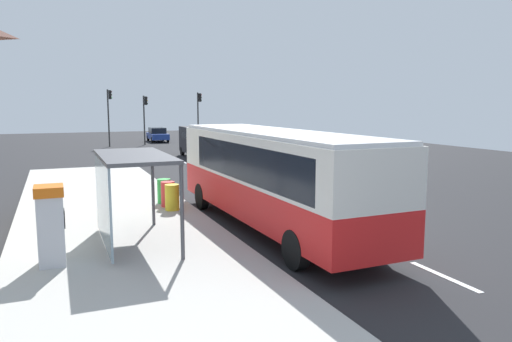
# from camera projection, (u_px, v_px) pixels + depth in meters

# --- Properties ---
(ground_plane) EXTENTS (56.00, 92.00, 0.04)m
(ground_plane) POSITION_uv_depth(u_px,v_px,m) (199.00, 171.00, 29.61)
(ground_plane) COLOR #262628
(sidewalk_platform) EXTENTS (6.20, 30.00, 0.18)m
(sidewalk_platform) POSITION_uv_depth(u_px,v_px,m) (113.00, 223.00, 16.18)
(sidewalk_platform) COLOR beige
(sidewalk_platform) RESTS_ON ground
(lane_stripe_seg_0) EXTENTS (0.16, 2.20, 0.01)m
(lane_stripe_seg_0) POSITION_uv_depth(u_px,v_px,m) (444.00, 276.00, 11.42)
(lane_stripe_seg_0) COLOR silver
(lane_stripe_seg_0) RESTS_ON ground
(lane_stripe_seg_1) EXTENTS (0.16, 2.20, 0.01)m
(lane_stripe_seg_1) POSITION_uv_depth(u_px,v_px,m) (332.00, 227.00, 15.99)
(lane_stripe_seg_1) COLOR silver
(lane_stripe_seg_1) RESTS_ON ground
(lane_stripe_seg_2) EXTENTS (0.16, 2.20, 0.01)m
(lane_stripe_seg_2) POSITION_uv_depth(u_px,v_px,m) (270.00, 200.00, 20.56)
(lane_stripe_seg_2) COLOR silver
(lane_stripe_seg_2) RESTS_ON ground
(lane_stripe_seg_3) EXTENTS (0.16, 2.20, 0.01)m
(lane_stripe_seg_3) POSITION_uv_depth(u_px,v_px,m) (230.00, 183.00, 25.13)
(lane_stripe_seg_3) COLOR silver
(lane_stripe_seg_3) RESTS_ON ground
(lane_stripe_seg_4) EXTENTS (0.16, 2.20, 0.01)m
(lane_stripe_seg_4) POSITION_uv_depth(u_px,v_px,m) (203.00, 170.00, 29.70)
(lane_stripe_seg_4) COLOR silver
(lane_stripe_seg_4) RESTS_ON ground
(lane_stripe_seg_5) EXTENTS (0.16, 2.20, 0.01)m
(lane_stripe_seg_5) POSITION_uv_depth(u_px,v_px,m) (183.00, 162.00, 34.27)
(lane_stripe_seg_5) COLOR silver
(lane_stripe_seg_5) RESTS_ON ground
(lane_stripe_seg_6) EXTENTS (0.16, 2.20, 0.01)m
(lane_stripe_seg_6) POSITION_uv_depth(u_px,v_px,m) (167.00, 155.00, 38.84)
(lane_stripe_seg_6) COLOR silver
(lane_stripe_seg_6) RESTS_ON ground
(lane_stripe_seg_7) EXTENTS (0.16, 2.20, 0.01)m
(lane_stripe_seg_7) POSITION_uv_depth(u_px,v_px,m) (155.00, 150.00, 43.41)
(lane_stripe_seg_7) COLOR silver
(lane_stripe_seg_7) RESTS_ON ground
(bus) EXTENTS (2.72, 11.06, 3.21)m
(bus) POSITION_uv_depth(u_px,v_px,m) (271.00, 173.00, 15.50)
(bus) COLOR red
(bus) RESTS_ON ground
(white_van) EXTENTS (2.07, 5.22, 2.30)m
(white_van) POSITION_uv_depth(u_px,v_px,m) (200.00, 140.00, 36.90)
(white_van) COLOR black
(white_van) RESTS_ON ground
(sedan_near) EXTENTS (1.95, 4.45, 1.52)m
(sedan_near) POSITION_uv_depth(u_px,v_px,m) (158.00, 134.00, 52.50)
(sedan_near) COLOR navy
(sedan_near) RESTS_ON ground
(ticket_machine) EXTENTS (0.66, 0.76, 1.94)m
(ticket_machine) POSITION_uv_depth(u_px,v_px,m) (51.00, 225.00, 11.60)
(ticket_machine) COLOR silver
(ticket_machine) RESTS_ON sidewalk_platform
(recycling_bin_yellow) EXTENTS (0.52, 0.52, 0.95)m
(recycling_bin_yellow) POSITION_uv_depth(u_px,v_px,m) (172.00, 197.00, 17.74)
(recycling_bin_yellow) COLOR yellow
(recycling_bin_yellow) RESTS_ON sidewalk_platform
(recycling_bin_red) EXTENTS (0.52, 0.52, 0.95)m
(recycling_bin_red) POSITION_uv_depth(u_px,v_px,m) (168.00, 194.00, 18.38)
(recycling_bin_red) COLOR red
(recycling_bin_red) RESTS_ON sidewalk_platform
(recycling_bin_green) EXTENTS (0.52, 0.52, 0.95)m
(recycling_bin_green) POSITION_uv_depth(u_px,v_px,m) (164.00, 191.00, 19.02)
(recycling_bin_green) COLOR green
(recycling_bin_green) RESTS_ON sidewalk_platform
(traffic_light_near_side) EXTENTS (0.49, 0.28, 5.21)m
(traffic_light_near_side) POSITION_uv_depth(u_px,v_px,m) (199.00, 110.00, 48.62)
(traffic_light_near_side) COLOR #2D2D2D
(traffic_light_near_side) RESTS_ON ground
(traffic_light_far_side) EXTENTS (0.49, 0.28, 5.44)m
(traffic_light_far_side) POSITION_uv_depth(u_px,v_px,m) (109.00, 109.00, 46.05)
(traffic_light_far_side) COLOR #2D2D2D
(traffic_light_far_side) RESTS_ON ground
(traffic_light_median) EXTENTS (0.49, 0.28, 4.89)m
(traffic_light_median) POSITION_uv_depth(u_px,v_px,m) (145.00, 112.00, 48.17)
(traffic_light_median) COLOR #2D2D2D
(traffic_light_median) RESTS_ON ground
(bus_shelter) EXTENTS (1.80, 4.00, 2.50)m
(bus_shelter) POSITION_uv_depth(u_px,v_px,m) (123.00, 176.00, 13.17)
(bus_shelter) COLOR #4C4C51
(bus_shelter) RESTS_ON sidewalk_platform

